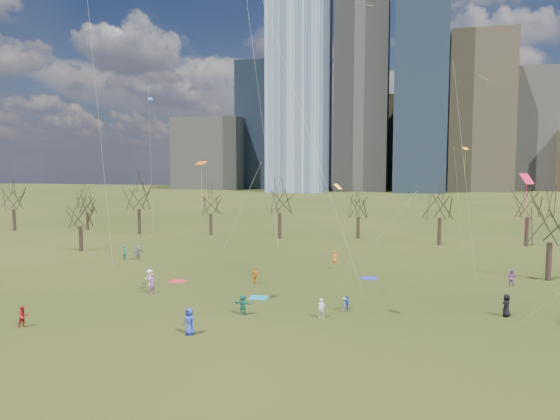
% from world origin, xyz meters
% --- Properties ---
extents(ground, '(500.00, 500.00, 0.00)m').
position_xyz_m(ground, '(0.00, 0.00, 0.00)').
color(ground, black).
rests_on(ground, ground).
extents(downtown_skyline, '(212.50, 78.00, 118.00)m').
position_xyz_m(downtown_skyline, '(-2.43, 210.64, 39.01)').
color(downtown_skyline, slate).
rests_on(downtown_skyline, ground).
extents(bare_tree_row, '(113.04, 29.80, 9.50)m').
position_xyz_m(bare_tree_row, '(-0.09, 37.22, 6.12)').
color(bare_tree_row, black).
rests_on(bare_tree_row, ground).
extents(blanket_teal, '(1.60, 1.50, 0.03)m').
position_xyz_m(blanket_teal, '(-0.10, 4.69, 0.01)').
color(blanket_teal, '#17768E').
rests_on(blanket_teal, ground).
extents(blanket_navy, '(1.60, 1.50, 0.03)m').
position_xyz_m(blanket_navy, '(8.68, 14.63, 0.01)').
color(blanket_navy, '#232AA7').
rests_on(blanket_navy, ground).
extents(blanket_crimson, '(1.60, 1.50, 0.03)m').
position_xyz_m(blanket_crimson, '(-9.56, 8.71, 0.01)').
color(blanket_crimson, '#B4242A').
rests_on(blanket_crimson, ground).
extents(person_0, '(1.05, 0.87, 1.84)m').
position_xyz_m(person_0, '(-1.91, -5.54, 0.92)').
color(person_0, '#273AAA').
rests_on(person_0, ground).
extents(person_1, '(0.65, 0.58, 1.48)m').
position_xyz_m(person_1, '(6.11, 0.28, 0.74)').
color(person_1, silver).
rests_on(person_1, ground).
extents(person_2, '(0.84, 0.92, 1.52)m').
position_xyz_m(person_2, '(-13.92, -6.91, 0.76)').
color(person_2, maroon).
rests_on(person_2, ground).
extents(person_3, '(0.78, 0.84, 1.13)m').
position_xyz_m(person_3, '(7.56, 2.43, 0.57)').
color(person_3, slate).
rests_on(person_3, ground).
extents(person_4, '(0.99, 0.94, 1.64)m').
position_xyz_m(person_4, '(-1.85, 9.54, 0.82)').
color(person_4, orange).
rests_on(person_4, ground).
extents(person_5, '(1.49, 0.53, 1.59)m').
position_xyz_m(person_5, '(0.16, -0.34, 0.79)').
color(person_5, '#1A7863').
rests_on(person_5, ground).
extents(person_6, '(0.92, 1.00, 1.72)m').
position_xyz_m(person_6, '(19.58, 4.00, 0.86)').
color(person_6, black).
rests_on(person_6, ground).
extents(person_7, '(0.59, 0.76, 1.86)m').
position_xyz_m(person_7, '(-9.72, 3.76, 0.93)').
color(person_7, '#9C54A8').
rests_on(person_7, ground).
extents(person_8, '(0.69, 0.70, 1.14)m').
position_xyz_m(person_8, '(7.68, 2.83, 0.57)').
color(person_8, '#2846AE').
rests_on(person_8, ground).
extents(person_9, '(1.07, 0.72, 1.54)m').
position_xyz_m(person_9, '(-11.44, 6.56, 0.77)').
color(person_9, white).
rests_on(person_9, ground).
extents(person_11, '(1.41, 1.62, 1.77)m').
position_xyz_m(person_11, '(-19.32, 18.20, 0.89)').
color(person_11, slate).
rests_on(person_11, ground).
extents(person_12, '(0.69, 0.79, 1.37)m').
position_xyz_m(person_12, '(4.15, 22.33, 0.68)').
color(person_12, orange).
rests_on(person_12, ground).
extents(person_13, '(0.79, 0.76, 1.83)m').
position_xyz_m(person_13, '(-20.88, 17.73, 0.91)').
color(person_13, '#1A7560').
rests_on(person_13, ground).
extents(person_14, '(0.96, 0.92, 1.57)m').
position_xyz_m(person_14, '(21.97, 14.72, 0.78)').
color(person_14, '#8C4C99').
rests_on(person_14, ground).
extents(kites_airborne, '(74.08, 41.87, 35.49)m').
position_xyz_m(kites_airborne, '(5.06, 11.98, 13.64)').
color(kites_airborne, orange).
rests_on(kites_airborne, ground).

